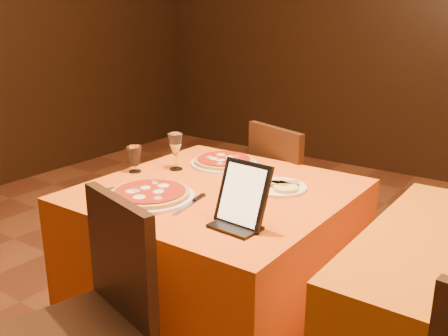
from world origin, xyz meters
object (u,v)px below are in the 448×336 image
Objects in this scene: main_table at (218,263)px; wine_glass at (176,151)px; pizza_far at (224,162)px; chair_main_near at (75,335)px; pizza_near at (150,195)px; chair_main_far at (298,199)px; tablet at (243,194)px; water_glass at (134,159)px.

wine_glass reaches higher than main_table.
main_table is at bearing -58.56° from pizza_far.
chair_main_near reaches higher than pizza_far.
pizza_far is at bearing 93.37° from pizza_near.
chair_main_far is (0.00, 1.61, 0.00)m from chair_main_near.
tablet is at bearing 75.35° from chair_main_near.
pizza_near is at bearing -35.21° from water_glass.
pizza_near is at bearing -120.09° from main_table.
chair_main_near is 1.00× the size of chair_main_far.
chair_main_near is 1.19m from pizza_far.
tablet reaches higher than water_glass.
chair_main_far is 7.00× the size of water_glass.
chair_main_far is 3.73× the size of tablet.
chair_main_near is at bearing -69.93° from wine_glass.
pizza_far is 0.27m from wine_glass.
pizza_far is (-0.19, 1.13, 0.31)m from chair_main_near.
tablet reaches higher than chair_main_far.
chair_main_near is 0.76m from tablet.
chair_main_near reaches higher than water_glass.
tablet is at bearing -48.90° from pizza_far.
chair_main_near is at bearing -90.00° from main_table.
wine_glass is at bearing 162.73° from main_table.
water_glass is (-0.32, 0.23, 0.05)m from pizza_near.
chair_main_far is at bearing 63.92° from wine_glass.
wine_glass is 0.75m from tablet.
tablet is at bearing -29.64° from wine_glass.
pizza_near and pizza_far have the same top height.
water_glass reaches higher than pizza_far.
chair_main_far is at bearing 104.81° from chair_main_near.
main_table is 0.65m from water_glass.
tablet is at bearing -40.28° from main_table.
main_table is at bearing 59.91° from pizza_near.
pizza_near is (-0.16, -1.06, 0.31)m from chair_main_far.
chair_main_near is 7.00× the size of water_glass.
wine_glass reaches higher than chair_main_near.
pizza_near is at bearing 100.91° from chair_main_far.
main_table is 4.51× the size of tablet.
tablet is (0.79, -0.22, 0.06)m from water_glass.
chair_main_far reaches higher than pizza_far.
water_glass is 0.82m from tablet.
wine_glass is at bearing 47.38° from water_glass.
pizza_near is 0.58m from pizza_far.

